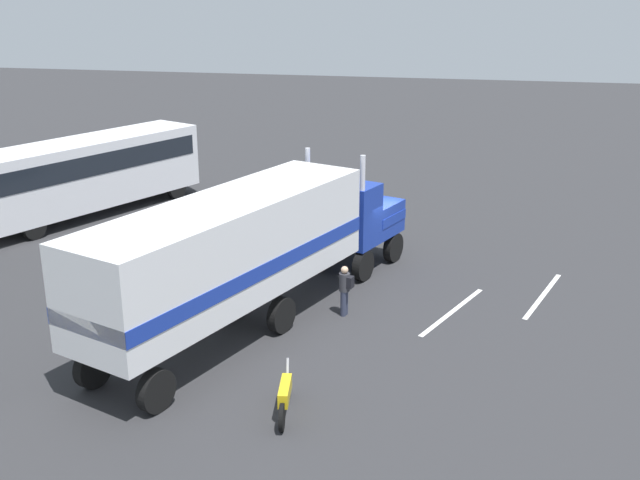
{
  "coord_description": "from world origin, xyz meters",
  "views": [
    {
      "loc": [
        -26.04,
        -4.12,
        9.86
      ],
      "look_at": [
        -2.15,
        1.13,
        1.6
      ],
      "focal_mm": 42.53,
      "sensor_mm": 36.0,
      "label": 1
    }
  ],
  "objects_px": {
    "parked_bus": "(88,169)",
    "motorcycle": "(285,395)",
    "person_bystander": "(345,289)",
    "semi_truck": "(252,245)"
  },
  "relations": [
    {
      "from": "semi_truck",
      "to": "person_bystander",
      "type": "xyz_separation_m",
      "value": [
        1.12,
        -2.62,
        -1.63
      ]
    },
    {
      "from": "semi_truck",
      "to": "motorcycle",
      "type": "distance_m",
      "value": 5.73
    },
    {
      "from": "motorcycle",
      "to": "person_bystander",
      "type": "bearing_deg",
      "value": -3.33
    },
    {
      "from": "person_bystander",
      "to": "parked_bus",
      "type": "height_order",
      "value": "parked_bus"
    },
    {
      "from": "person_bystander",
      "to": "semi_truck",
      "type": "bearing_deg",
      "value": 113.14
    },
    {
      "from": "person_bystander",
      "to": "parked_bus",
      "type": "xyz_separation_m",
      "value": [
        8.49,
        13.23,
        1.17
      ]
    },
    {
      "from": "parked_bus",
      "to": "semi_truck",
      "type": "bearing_deg",
      "value": -132.18
    },
    {
      "from": "motorcycle",
      "to": "semi_truck",
      "type": "bearing_deg",
      "value": 25.11
    },
    {
      "from": "parked_bus",
      "to": "motorcycle",
      "type": "relative_size",
      "value": 5.27
    },
    {
      "from": "parked_bus",
      "to": "motorcycle",
      "type": "xyz_separation_m",
      "value": [
        -14.46,
        -12.89,
        -1.58
      ]
    }
  ]
}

